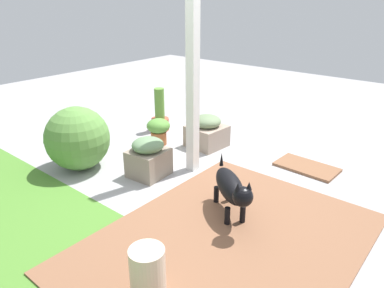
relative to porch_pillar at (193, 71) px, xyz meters
name	(u,v)px	position (x,y,z in m)	size (l,w,h in m)	color
ground_plane	(202,178)	(-0.22, 0.12, -1.10)	(12.00, 12.00, 0.00)	#9E9C9E
brick_path	(227,242)	(-1.05, 0.84, -1.09)	(1.80, 2.40, 0.02)	brown
porch_pillar	(193,71)	(0.00, 0.00, 0.00)	(0.10, 0.10, 2.20)	white
stone_planter_nearest	(207,132)	(0.28, -0.63, -0.91)	(0.47, 0.46, 0.41)	gray
stone_planter_mid	(148,157)	(0.27, 0.42, -0.89)	(0.39, 0.42, 0.43)	gray
round_shrub	(77,138)	(1.00, 0.78, -0.75)	(0.71, 0.71, 0.71)	#57893E
terracotta_pot_tall	(160,115)	(1.16, -0.67, -0.88)	(0.25, 0.25, 0.61)	#AB4E38
terracotta_pot_broad	(158,129)	(0.80, -0.28, -0.89)	(0.30, 0.30, 0.34)	#A4582F
dog	(231,188)	(-0.86, 0.52, -0.81)	(0.63, 0.55, 0.49)	black
ceramic_urn	(148,274)	(-0.98, 1.63, -0.91)	(0.23, 0.23, 0.38)	beige
doormat	(307,167)	(-0.99, -0.83, -1.08)	(0.67, 0.38, 0.03)	brown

